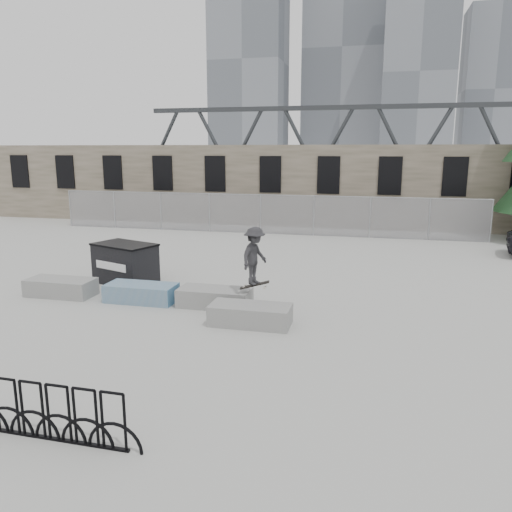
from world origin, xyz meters
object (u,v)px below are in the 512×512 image
at_px(planter_center_right, 215,297).
at_px(skateboarder, 255,256).
at_px(dumpster, 125,263).
at_px(bike_rack, 33,411).
at_px(planter_far_left, 61,286).
at_px(planter_offset, 250,314).
at_px(planter_center_left, 141,292).

relative_size(planter_center_right, skateboarder, 1.19).
height_order(dumpster, skateboarder, skateboarder).
bearing_deg(bike_rack, dumpster, 109.01).
distance_m(planter_far_left, planter_offset, 6.20).
bearing_deg(dumpster, bike_rack, -50.64).
relative_size(planter_offset, dumpster, 0.88).
distance_m(planter_offset, bike_rack, 5.91).
xyz_separation_m(planter_center_right, bike_rack, (-0.66, -6.76, 0.16)).
bearing_deg(skateboarder, planter_far_left, 108.19).
relative_size(dumpster, skateboarder, 1.35).
bearing_deg(planter_offset, dumpster, 149.47).
bearing_deg(planter_offset, planter_center_right, 137.71).
distance_m(planter_far_left, planter_center_right, 4.78).
height_order(planter_center_left, planter_center_right, same).
distance_m(bike_rack, skateboarder, 6.95).
bearing_deg(planter_far_left, planter_center_right, 0.73).
height_order(planter_center_right, skateboarder, skateboarder).
bearing_deg(planter_offset, planter_far_left, 169.43).
xyz_separation_m(bike_rack, skateboarder, (1.83, 6.61, 1.08)).
xyz_separation_m(dumpster, bike_rack, (2.91, -8.45, -0.22)).
distance_m(planter_center_left, bike_rack, 6.90).
bearing_deg(skateboarder, planter_center_left, 107.18).
xyz_separation_m(planter_far_left, dumpster, (1.21, 1.75, 0.38)).
bearing_deg(planter_center_left, planter_center_right, 1.09).
relative_size(planter_far_left, dumpster, 0.88).
height_order(planter_center_left, planter_offset, same).
height_order(planter_center_left, bike_rack, bike_rack).
distance_m(planter_far_left, bike_rack, 7.87).
height_order(planter_offset, dumpster, dumpster).
distance_m(planter_far_left, planter_center_left, 2.59).
distance_m(planter_far_left, skateboarder, 6.08).
relative_size(planter_center_left, planter_center_right, 1.00).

